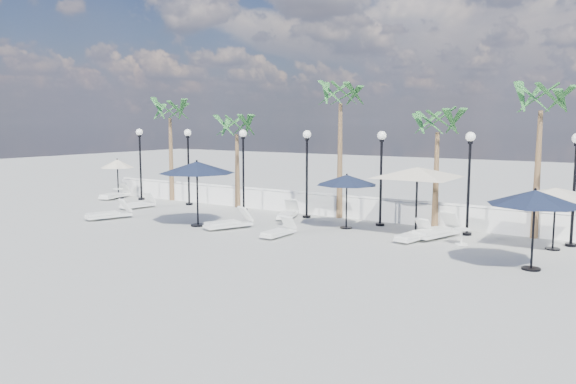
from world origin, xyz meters
The scene contains 31 objects.
ground centered at (0.00, 0.00, 0.00)m, with size 100.00×100.00×0.00m, color #989893.
balustrade centered at (0.00, 7.50, 0.47)m, with size 26.00×0.30×1.01m.
lamppost_0 centered at (-10.50, 6.50, 2.49)m, with size 0.36×0.36×3.84m.
lamppost_1 centered at (-7.00, 6.50, 2.49)m, with size 0.36×0.36×3.84m.
lamppost_2 centered at (-3.50, 6.50, 2.49)m, with size 0.36×0.36×3.84m.
lamppost_3 centered at (0.00, 6.50, 2.49)m, with size 0.36×0.36×3.84m.
lamppost_4 centered at (3.50, 6.50, 2.49)m, with size 0.36×0.36×3.84m.
lamppost_5 centered at (7.00, 6.50, 2.49)m, with size 0.36×0.36×3.84m.
lamppost_6 centered at (10.50, 6.50, 2.49)m, with size 0.36×0.36×3.84m.
palm_0 centered at (-9.00, 7.30, 4.53)m, with size 2.60×2.60×5.50m.
palm_1 centered at (-4.50, 7.30, 3.75)m, with size 2.60×2.60×4.70m.
palm_2 centered at (1.20, 7.30, 5.12)m, with size 2.60×2.60×6.10m.
palm_3 centered at (5.50, 7.30, 3.95)m, with size 2.60×2.60×4.90m.
palm_4 centered at (9.20, 7.30, 4.73)m, with size 2.60×2.60×5.70m.
lounger_0 centered at (-12.00, 5.96, 0.25)m, with size 1.07×2.09×0.75m.
lounger_1 centered at (-6.99, 1.46, 0.25)m, with size 1.26×2.05×0.73m.
lounger_2 centered at (-8.28, 4.27, 0.22)m, with size 0.90×1.84×0.66m.
lounger_3 centered at (-1.22, 2.58, 0.25)m, with size 1.37×2.04×0.73m.
lounger_4 centered at (1.30, 2.39, 0.21)m, with size 0.57×1.65×0.61m.
lounger_5 centered at (-0.56, 5.85, 0.23)m, with size 1.17×1.93×0.69m.
lounger_6 centered at (6.24, 5.34, 0.27)m, with size 1.31×2.27×0.81m.
lounger_7 centered at (5.73, 4.40, 0.22)m, with size 0.88×1.82×0.65m.
side_table_0 centered at (-12.00, 6.20, 0.33)m, with size 0.57×0.57×0.55m.
side_table_1 centered at (0.32, 4.43, 0.29)m, with size 0.50×0.50×0.49m.
side_table_2 centered at (7.30, 4.77, 0.33)m, with size 0.56×0.56×0.55m.
parasol_navy_left centered at (-2.67, 2.39, 2.37)m, with size 3.05×3.05×2.69m.
parasol_navy_mid centered at (2.61, 5.22, 1.92)m, with size 2.44×2.44×2.19m.
parasol_navy_right centered at (9.94, 2.51, 2.07)m, with size 2.63×2.63×2.36m.
parasol_cream_sq_a centered at (5.38, 5.52, 2.53)m, with size 5.56×5.56×2.73m.
parasol_cream_sq_b centered at (10.06, 5.61, 2.05)m, with size 4.44×4.44×2.22m.
parasol_cream_small centered at (-12.00, 6.20, 1.89)m, with size 1.80×1.80×2.21m.
Camera 1 is at (12.68, -14.38, 4.20)m, focal length 35.00 mm.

